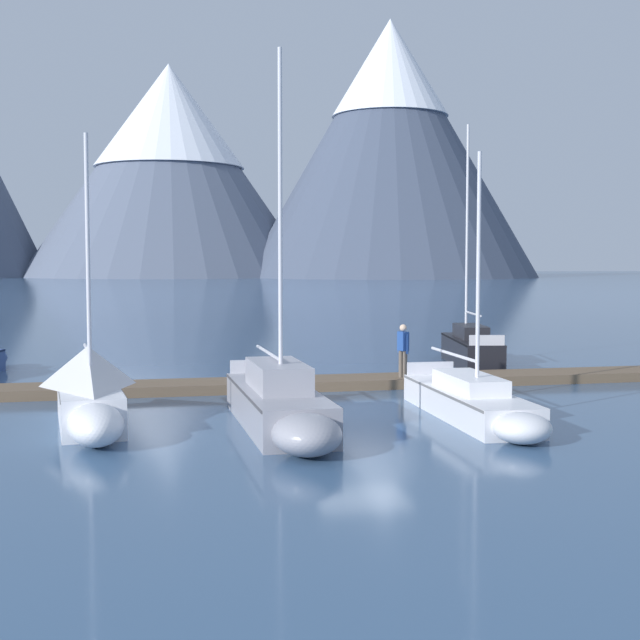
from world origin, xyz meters
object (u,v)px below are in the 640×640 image
sailboat_second_berth (90,391)px  sailboat_mid_dock_starboard (473,402)px  person_on_dock (403,347)px  sailboat_far_berth (469,347)px  sailboat_mid_dock_port (281,404)px

sailboat_second_berth → sailboat_mid_dock_starboard: 9.36m
sailboat_mid_dock_starboard → person_on_dock: 5.95m
sailboat_second_berth → sailboat_mid_dock_starboard: sailboat_second_berth is taller
sailboat_far_berth → person_on_dock: sailboat_far_berth is taller
sailboat_mid_dock_starboard → person_on_dock: sailboat_mid_dock_starboard is taller
sailboat_second_berth → sailboat_mid_dock_starboard: size_ratio=0.96×
sailboat_second_berth → sailboat_mid_dock_port: bearing=-14.4°
person_on_dock → sailboat_second_berth: bearing=-150.9°
person_on_dock → sailboat_mid_dock_port: bearing=-127.4°
sailboat_mid_dock_starboard → sailboat_far_berth: size_ratio=0.77×
sailboat_second_berth → sailboat_far_berth: size_ratio=0.75×
sailboat_mid_dock_port → sailboat_far_berth: (9.02, 11.79, 0.05)m
sailboat_mid_dock_port → person_on_dock: size_ratio=5.24×
sailboat_second_berth → person_on_dock: (9.21, 5.12, 0.39)m
person_on_dock → sailboat_mid_dock_starboard: bearing=-89.0°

